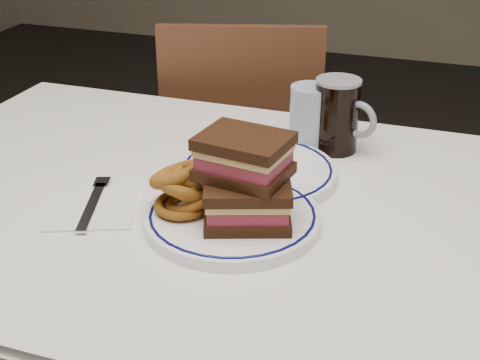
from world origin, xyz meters
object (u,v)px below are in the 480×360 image
(reuben_sandwich, at_px, (246,179))
(chair_far, at_px, (242,159))
(main_plate, at_px, (232,217))
(far_plate, at_px, (257,171))
(beer_mug, at_px, (338,115))

(reuben_sandwich, bearing_deg, chair_far, 109.24)
(main_plate, height_order, far_plate, same)
(chair_far, relative_size, far_plate, 3.15)
(beer_mug, bearing_deg, chair_far, 128.28)
(chair_far, relative_size, main_plate, 3.22)
(reuben_sandwich, height_order, beer_mug, reuben_sandwich)
(reuben_sandwich, relative_size, far_plate, 0.57)
(far_plate, bearing_deg, reuben_sandwich, -78.06)
(chair_far, xyz_separation_m, far_plate, (0.23, -0.60, 0.27))
(main_plate, relative_size, reuben_sandwich, 1.72)
(chair_far, xyz_separation_m, beer_mug, (0.34, -0.43, 0.34))
(beer_mug, distance_m, far_plate, 0.21)
(chair_far, distance_m, main_plate, 0.85)
(far_plate, bearing_deg, chair_far, 111.29)
(chair_far, distance_m, beer_mug, 0.65)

